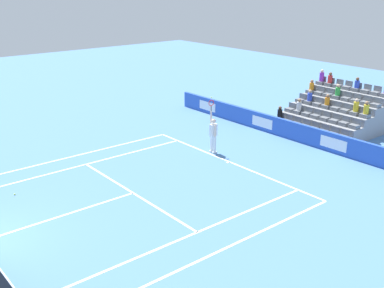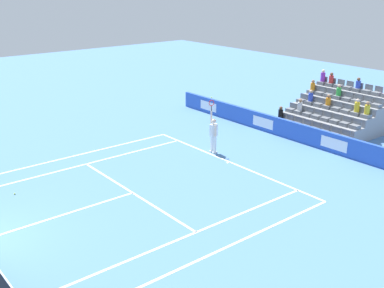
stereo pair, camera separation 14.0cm
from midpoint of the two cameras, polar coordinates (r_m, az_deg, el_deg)
name	(u,v)px [view 2 (the right image)]	position (r m, az deg, el deg)	size (l,w,h in m)	color
line_baseline	(230,162)	(22.63, 4.80, -2.19)	(10.97, 0.10, 0.01)	white
line_service	(133,193)	(19.52, -7.03, -5.90)	(8.23, 0.10, 0.01)	white
line_centre_service	(59,216)	(18.24, -15.64, -8.43)	(0.10, 6.40, 0.01)	white
line_singles_sideline_left	(77,166)	(22.68, -13.58, -2.64)	(0.10, 11.89, 0.01)	white
line_singles_sideline_right	(186,237)	(16.29, -0.51, -11.18)	(0.10, 11.89, 0.01)	white
line_doubles_sideline_left	(65,158)	(23.85, -15.03, -1.67)	(0.10, 11.89, 0.01)	white
line_doubles_sideline_right	(212,254)	(15.40, 2.76, -13.18)	(0.10, 11.89, 0.01)	white
line_centre_mark	(228,162)	(22.56, 4.61, -2.25)	(0.10, 0.20, 0.01)	white
sponsor_barrier	(297,132)	(25.97, 12.81, 1.42)	(19.24, 0.22, 1.01)	blue
tennis_player	(213,134)	(23.50, 2.80, 1.24)	(0.52, 0.38, 2.85)	white
stadium_stand	(337,115)	(28.69, 17.33, 3.38)	(4.96, 4.75, 3.04)	gray
loose_tennis_ball	(15,194)	(20.52, -20.57, -5.68)	(0.07, 0.07, 0.07)	#D1E533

